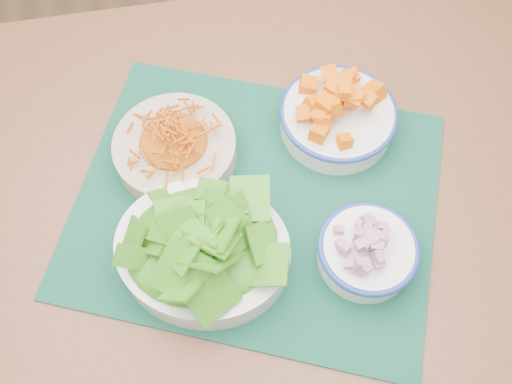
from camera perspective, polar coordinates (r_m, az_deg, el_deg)
ground at (r=1.73m, az=-7.79°, el=-2.64°), size 4.00×4.00×0.00m
table at (r=1.01m, az=-2.39°, el=-0.98°), size 1.22×0.82×0.75m
placemat at (r=0.90m, az=-0.00°, el=-0.96°), size 0.69×0.64×0.00m
carrot_bowl at (r=0.92m, az=-8.16°, el=4.63°), size 0.23×0.23×0.07m
squash_bowl at (r=0.94m, az=8.28°, el=7.95°), size 0.25×0.25×0.10m
lettuce_bowl at (r=0.81m, az=-5.45°, el=-5.27°), size 0.31×0.29×0.12m
onion_bowl at (r=0.84m, az=11.12°, el=-5.68°), size 0.15×0.15×0.08m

